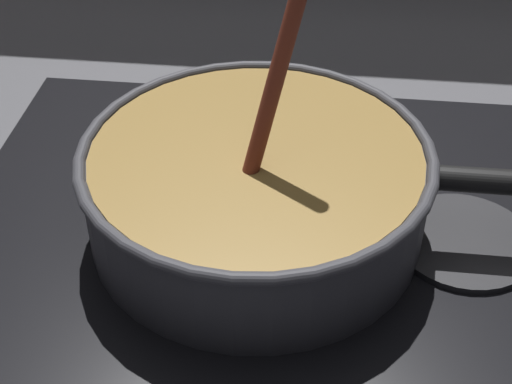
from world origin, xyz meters
name	(u,v)px	position (x,y,z in m)	size (l,w,h in m)	color
hob_plate	(256,232)	(0.11, 0.21, 0.01)	(0.56, 0.48, 0.01)	black
burner_ring	(256,224)	(0.11, 0.21, 0.02)	(0.19, 0.19, 0.01)	#592D0C
spare_burner	(463,241)	(0.29, 0.21, 0.01)	(0.13, 0.13, 0.01)	#262628
cooking_pan	(257,188)	(0.11, 0.21, 0.06)	(0.43, 0.31, 0.29)	#38383D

